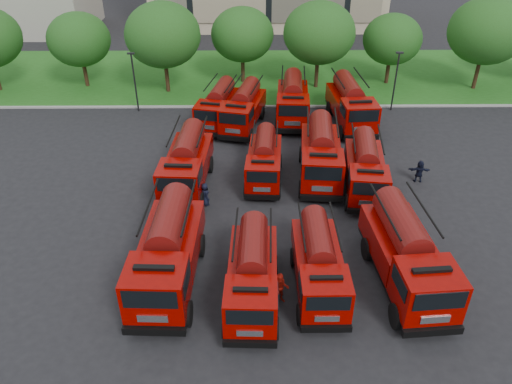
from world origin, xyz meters
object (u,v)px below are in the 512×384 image
fire_truck_2 (319,264)px  fire_truck_3 (407,254)px  fire_truck_0 (168,252)px  fire_truck_10 (293,100)px  fire_truck_8 (218,106)px  firefighter_3 (414,279)px  firefighter_4 (206,204)px  fire_truck_4 (187,163)px  fire_truck_5 (264,160)px  firefighter_5 (417,181)px  fire_truck_1 (252,273)px  fire_truck_6 (321,153)px  firefighter_0 (319,330)px  fire_truck_7 (365,169)px  firefighter_1 (280,301)px  fire_truck_9 (243,108)px  firefighter_2 (430,303)px  fire_truck_11 (351,104)px

fire_truck_2 → fire_truck_3: size_ratio=0.82×
fire_truck_0 → fire_truck_10: 20.97m
fire_truck_0 → fire_truck_8: 18.85m
fire_truck_2 → fire_truck_8: size_ratio=0.94×
firefighter_3 → firefighter_4: size_ratio=1.17×
fire_truck_4 → firefighter_3: 15.57m
fire_truck_5 → fire_truck_10: size_ratio=0.86×
firefighter_4 → firefighter_5: firefighter_5 is taller
fire_truck_4 → firefighter_4: 3.11m
fire_truck_1 → fire_truck_6: fire_truck_6 is taller
fire_truck_3 → firefighter_0: bearing=-150.0°
fire_truck_4 → fire_truck_7: (11.48, -0.58, -0.12)m
firefighter_1 → firefighter_5: bearing=49.7°
firefighter_5 → fire_truck_9: bearing=-31.0°
fire_truck_5 → firefighter_4: 5.07m
fire_truck_2 → fire_truck_5: size_ratio=1.02×
fire_truck_8 → firefighter_2: (11.34, -20.56, -1.53)m
fire_truck_1 → fire_truck_6: (4.61, 11.53, 0.19)m
fire_truck_10 → firefighter_0: size_ratio=4.42×
firefighter_0 → fire_truck_4: bearing=83.3°
fire_truck_11 → firefighter_5: size_ratio=5.04×
fire_truck_4 → fire_truck_11: size_ratio=0.97×
fire_truck_0 → fire_truck_10: (7.54, 19.57, -0.15)m
fire_truck_1 → fire_truck_11: bearing=70.0°
fire_truck_0 → fire_truck_11: 22.16m
fire_truck_5 → fire_truck_9: 8.37m
fire_truck_1 → fire_truck_7: size_ratio=0.96×
fire_truck_0 → firefighter_2: size_ratio=4.38×
fire_truck_6 → fire_truck_9: fire_truck_6 is taller
fire_truck_6 → firefighter_4: (-7.52, -3.44, -1.73)m
fire_truck_10 → fire_truck_11: (4.62, -1.05, 0.07)m
fire_truck_3 → firefighter_5: size_ratio=5.18×
fire_truck_1 → firefighter_1: (1.33, -0.30, -1.54)m
fire_truck_6 → fire_truck_7: bearing=-28.4°
fire_truck_1 → firefighter_5: bearing=46.0°
fire_truck_0 → fire_truck_6: (8.77, 10.25, -0.10)m
fire_truck_9 → fire_truck_10: 4.28m
fire_truck_1 → fire_truck_3: size_ratio=0.85×
fire_truck_7 → fire_truck_4: bearing=-175.9°
fire_truck_5 → firefighter_2: 14.13m
fire_truck_7 → firefighter_5: 4.30m
fire_truck_6 → fire_truck_10: 9.40m
fire_truck_5 → fire_truck_7: fire_truck_7 is taller
fire_truck_4 → fire_truck_6: (8.82, 1.18, 0.03)m
fire_truck_4 → firefighter_4: fire_truck_4 is taller
fire_truck_1 → fire_truck_2: (3.25, 0.73, -0.04)m
fire_truck_2 → firefighter_2: (5.36, -1.22, -1.50)m
fire_truck_5 → firefighter_2: size_ratio=3.49×
fire_truck_7 → firefighter_0: fire_truck_7 is taller
firefighter_0 → firefighter_4: size_ratio=1.12×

